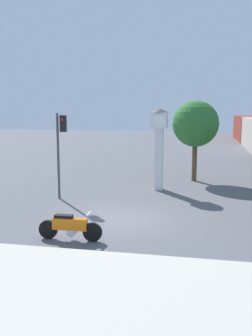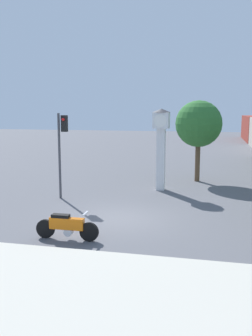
{
  "view_description": "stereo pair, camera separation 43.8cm",
  "coord_description": "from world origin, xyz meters",
  "px_view_note": "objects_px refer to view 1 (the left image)",
  "views": [
    {
      "loc": [
        3.11,
        -14.4,
        4.45
      ],
      "look_at": [
        -0.12,
        1.81,
        1.82
      ],
      "focal_mm": 40.0,
      "sensor_mm": 36.0,
      "label": 1
    },
    {
      "loc": [
        3.54,
        -14.31,
        4.45
      ],
      "look_at": [
        -0.12,
        1.81,
        1.82
      ],
      "focal_mm": 40.0,
      "sensor_mm": 36.0,
      "label": 2
    }
  ],
  "objects_px": {
    "motorcycle": "(70,227)",
    "traffic_light": "(61,140)",
    "clock_tower": "(159,137)",
    "street_tree": "(196,124)"
  },
  "relations": [
    {
      "from": "motorcycle",
      "to": "street_tree",
      "type": "distance_m",
      "value": 12.66
    },
    {
      "from": "motorcycle",
      "to": "street_tree",
      "type": "height_order",
      "value": "street_tree"
    },
    {
      "from": "traffic_light",
      "to": "street_tree",
      "type": "bearing_deg",
      "value": 43.46
    },
    {
      "from": "clock_tower",
      "to": "street_tree",
      "type": "distance_m",
      "value": 3.59
    },
    {
      "from": "clock_tower",
      "to": "traffic_light",
      "type": "xyz_separation_m",
      "value": [
        -4.49,
        -3.04,
        -0.03
      ]
    },
    {
      "from": "street_tree",
      "to": "clock_tower",
      "type": "bearing_deg",
      "value": -122.09
    },
    {
      "from": "motorcycle",
      "to": "street_tree",
      "type": "relative_size",
      "value": 0.45
    },
    {
      "from": "motorcycle",
      "to": "street_tree",
      "type": "xyz_separation_m",
      "value": [
        3.95,
        11.64,
        3.04
      ]
    },
    {
      "from": "motorcycle",
      "to": "traffic_light",
      "type": "xyz_separation_m",
      "value": [
        -2.42,
        5.6,
        2.43
      ]
    },
    {
      "from": "clock_tower",
      "to": "traffic_light",
      "type": "relative_size",
      "value": 1.05
    }
  ]
}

